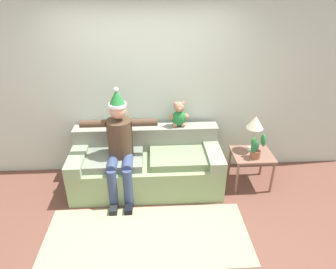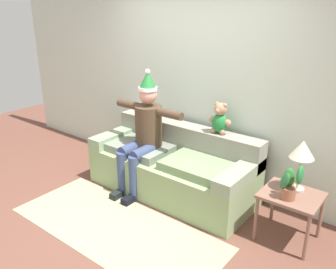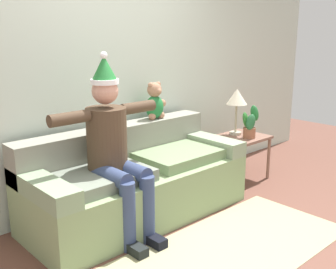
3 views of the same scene
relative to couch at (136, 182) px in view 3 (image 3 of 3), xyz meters
The scene contains 9 objects.
ground_plane 1.08m from the couch, 90.00° to the right, with size 10.00×10.00×0.00m, color brown.
back_wall 1.14m from the couch, 90.00° to the left, with size 7.00×0.10×2.70m, color silver.
couch is the anchor object (origin of this frame).
person_seated 0.60m from the couch, 155.21° to the right, with size 1.02×0.77×1.55m.
teddy_bear 0.86m from the couch, 29.47° to the left, with size 0.29×0.17×0.38m.
side_table 1.52m from the couch, ahead, with size 0.57×0.50×0.52m.
table_lamp 1.65m from the couch, ahead, with size 0.24×0.24×0.54m.
potted_plant 1.57m from the couch, ahead, with size 0.23×0.20×0.38m.
area_rug 1.08m from the couch, 90.00° to the right, with size 2.45×1.01×0.01m, color tan.
Camera 3 is at (-2.23, -1.84, 1.72)m, focal length 43.81 mm.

